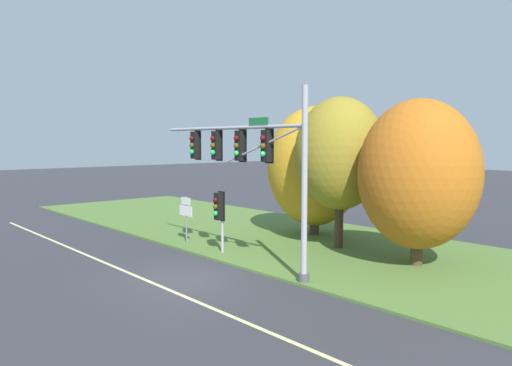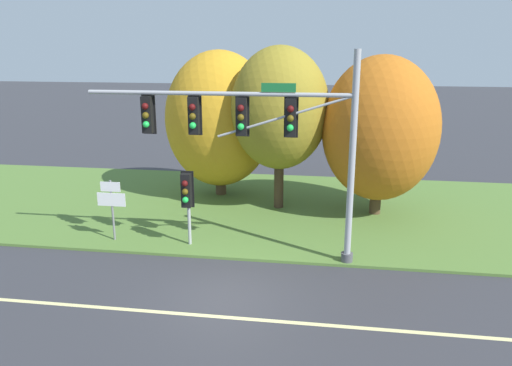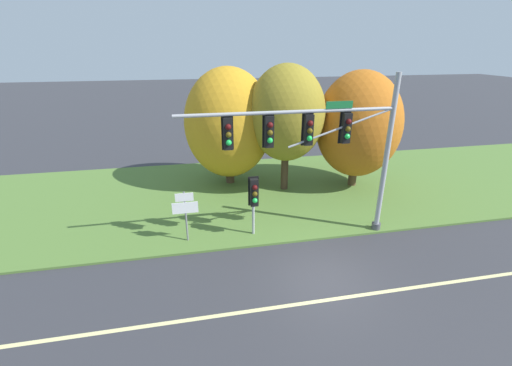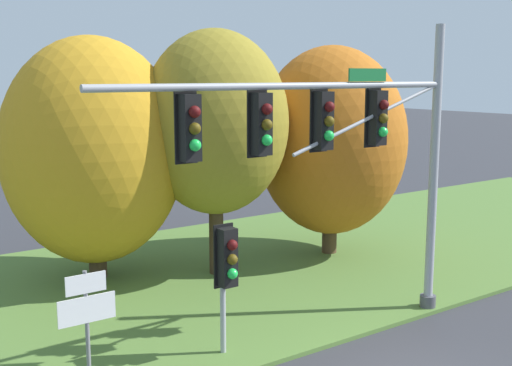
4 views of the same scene
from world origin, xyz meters
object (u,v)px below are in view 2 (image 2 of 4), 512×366
(pedestrian_signal_near_kerb, at_px, (187,194))
(route_sign_post, at_px, (112,201))
(tree_left_of_mast, at_px, (280,109))
(tree_behind_signpost, at_px, (380,129))
(traffic_signal_mast, at_px, (259,130))
(tree_nearest_road, at_px, (220,119))

(pedestrian_signal_near_kerb, bearing_deg, route_sign_post, 177.04)
(pedestrian_signal_near_kerb, distance_m, tree_left_of_mast, 6.21)
(pedestrian_signal_near_kerb, xyz_separation_m, tree_behind_signpost, (7.03, 4.75, 1.72))
(traffic_signal_mast, height_order, tree_left_of_mast, tree_left_of_mast)
(pedestrian_signal_near_kerb, height_order, route_sign_post, pedestrian_signal_near_kerb)
(tree_behind_signpost, bearing_deg, route_sign_post, -155.24)
(pedestrian_signal_near_kerb, xyz_separation_m, tree_nearest_road, (-0.24, 6.62, 1.71))
(tree_nearest_road, relative_size, tree_behind_signpost, 1.02)
(traffic_signal_mast, relative_size, tree_left_of_mast, 1.26)
(tree_nearest_road, relative_size, tree_left_of_mast, 0.97)
(route_sign_post, bearing_deg, tree_nearest_road, 67.36)
(tree_left_of_mast, distance_m, tree_behind_signpost, 4.31)
(pedestrian_signal_near_kerb, relative_size, tree_behind_signpost, 0.41)
(route_sign_post, distance_m, tree_left_of_mast, 8.03)
(pedestrian_signal_near_kerb, bearing_deg, tree_left_of_mast, 60.70)
(traffic_signal_mast, xyz_separation_m, tree_left_of_mast, (0.11, 5.49, 0.02))
(tree_left_of_mast, xyz_separation_m, tree_behind_signpost, (4.24, -0.22, -0.74))
(route_sign_post, distance_m, tree_behind_signpost, 11.18)
(tree_nearest_road, xyz_separation_m, tree_behind_signpost, (7.26, -1.87, 0.02))
(traffic_signal_mast, height_order, tree_behind_signpost, traffic_signal_mast)
(traffic_signal_mast, bearing_deg, pedestrian_signal_near_kerb, 168.96)
(tree_nearest_road, bearing_deg, tree_left_of_mast, -28.62)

